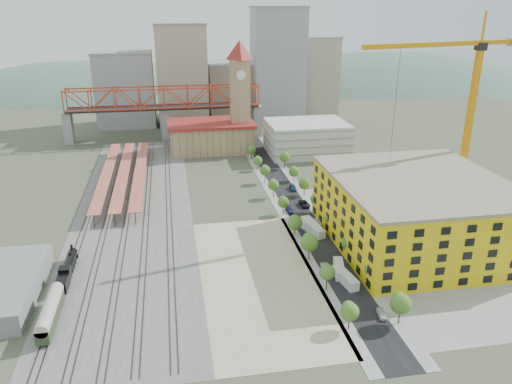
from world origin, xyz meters
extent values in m
plane|color=#474C38|center=(0.00, 0.00, 0.00)|extent=(400.00, 400.00, 0.00)
cube|color=#605E59|center=(-36.00, 17.50, 0.03)|extent=(36.00, 165.00, 0.06)
cube|color=tan|center=(-4.00, -31.50, 0.03)|extent=(28.00, 67.00, 0.06)
cube|color=black|center=(16.00, 15.00, 0.03)|extent=(12.00, 170.00, 0.06)
cube|color=gray|center=(10.50, 15.00, 0.02)|extent=(3.00, 170.00, 0.04)
cube|color=gray|center=(21.50, 15.00, 0.02)|extent=(3.00, 170.00, 0.04)
cube|color=gray|center=(45.00, -20.00, 0.03)|extent=(50.00, 90.00, 0.06)
cube|color=#382B23|center=(-50.72, 17.50, 0.15)|extent=(0.12, 160.00, 0.18)
cube|color=#382B23|center=(-49.28, 17.50, 0.15)|extent=(0.12, 160.00, 0.18)
cube|color=#382B23|center=(-44.72, 17.50, 0.15)|extent=(0.12, 160.00, 0.18)
cube|color=#382B23|center=(-43.28, 17.50, 0.15)|extent=(0.12, 160.00, 0.18)
cube|color=#382B23|center=(-38.72, 17.50, 0.15)|extent=(0.12, 160.00, 0.18)
cube|color=#382B23|center=(-37.28, 17.50, 0.15)|extent=(0.12, 160.00, 0.18)
cube|color=#382B23|center=(-32.72, 17.50, 0.15)|extent=(0.12, 160.00, 0.18)
cube|color=#382B23|center=(-31.28, 17.50, 0.15)|extent=(0.12, 160.00, 0.18)
cube|color=#382B23|center=(-25.72, 17.50, 0.15)|extent=(0.12, 160.00, 0.18)
cube|color=#382B23|center=(-24.28, 17.50, 0.15)|extent=(0.12, 160.00, 0.18)
cube|color=#D16F50|center=(-47.00, 45.00, 4.00)|extent=(4.00, 80.00, 0.25)
cylinder|color=black|center=(-47.00, 45.00, 2.00)|extent=(0.24, 0.24, 4.00)
cube|color=#D16F50|center=(-41.00, 45.00, 4.00)|extent=(4.00, 80.00, 0.25)
cylinder|color=black|center=(-41.00, 45.00, 2.00)|extent=(0.24, 0.24, 4.00)
cube|color=#D16F50|center=(-35.00, 45.00, 4.00)|extent=(4.00, 80.00, 0.25)
cylinder|color=black|center=(-35.00, 45.00, 2.00)|extent=(0.24, 0.24, 4.00)
cube|color=tan|center=(-5.00, 82.00, 6.00)|extent=(36.00, 22.00, 12.00)
cube|color=maroon|center=(-5.00, 82.00, 12.50)|extent=(38.00, 24.00, 1.20)
cube|color=tan|center=(8.00, 80.00, 20.00)|extent=(8.00, 8.00, 40.00)
pyramid|color=maroon|center=(8.00, 80.00, 48.00)|extent=(12.00, 12.00, 8.00)
cylinder|color=white|center=(8.00, 75.90, 34.00)|extent=(4.00, 0.30, 4.00)
cube|color=silver|center=(36.00, 70.00, 7.00)|extent=(34.00, 26.00, 14.00)
cube|color=gray|center=(-70.00, 105.00, 7.50)|extent=(4.00, 6.00, 15.00)
cube|color=gray|center=(20.00, 105.00, 7.50)|extent=(4.00, 6.00, 15.00)
cube|color=gray|center=(-25.00, 105.00, 7.50)|extent=(4.00, 6.00, 15.00)
cube|color=black|center=(-25.00, 105.00, 15.50)|extent=(90.00, 9.00, 1.00)
cube|color=yellow|center=(42.00, -20.00, 9.00)|extent=(44.00, 50.00, 18.00)
cube|color=gray|center=(42.00, -20.00, 18.40)|extent=(44.60, 50.60, 0.80)
cube|color=#9EA0A3|center=(-45.00, 140.00, 19.00)|extent=(30.00, 25.00, 38.00)
cube|color=#B2A58C|center=(-15.00, 135.00, 26.00)|extent=(26.00, 22.00, 52.00)
cube|color=gray|center=(12.00, 150.00, 15.00)|extent=(24.00, 24.00, 30.00)
cube|color=#9EA0A3|center=(38.00, 140.00, 30.00)|extent=(28.00, 22.00, 60.00)
cube|color=#B2A58C|center=(62.00, 145.00, 22.00)|extent=(22.00, 20.00, 44.00)
cube|color=brown|center=(-2.00, 160.00, 13.00)|extent=(20.00, 20.00, 26.00)
ellipsoid|color=#4C6B59|center=(-80.00, 260.00, -68.00)|extent=(396.00, 216.00, 180.00)
ellipsoid|color=#4C6B59|center=(40.00, 260.00, -92.00)|extent=(484.00, 264.00, 220.00)
ellipsoid|color=#4C6B59|center=(160.00, 260.00, -70.00)|extent=(418.00, 228.00, 190.00)
cylinder|color=black|center=(-50.00, -19.41, 2.19)|extent=(2.29, 10.97, 2.29)
cube|color=black|center=(-50.00, -25.35, 2.38)|extent=(2.56, 2.74, 2.93)
cylinder|color=black|center=(-50.00, -14.83, 3.84)|extent=(0.64, 0.64, 1.46)
sphere|color=black|center=(-50.00, -17.58, 3.38)|extent=(0.91, 0.91, 0.91)
cone|color=black|center=(-50.00, -13.19, 0.82)|extent=(2.38, 1.46, 2.38)
cube|color=black|center=(-50.00, -29.46, 1.83)|extent=(2.56, 5.49, 2.56)
cube|color=#23351D|center=(-50.00, -42.41, 2.19)|extent=(2.65, 16.46, 2.93)
cylinder|color=#ADA899|center=(-50.00, -42.41, 3.75)|extent=(2.83, 16.46, 2.83)
cube|color=orange|center=(69.26, 3.25, 24.75)|extent=(1.76, 1.76, 49.49)
cube|color=black|center=(69.26, 3.25, 50.59)|extent=(2.75, 2.75, 2.20)
cube|color=orange|center=(48.91, -1.50, 51.69)|extent=(41.00, 10.79, 1.32)
cube|color=orange|center=(75.68, 4.75, 51.69)|extent=(13.15, 4.29, 1.32)
cube|color=orange|center=(69.26, 3.25, 56.09)|extent=(0.55, 0.55, 8.80)
cube|color=silver|center=(16.00, -37.58, 1.25)|extent=(3.82, 9.43, 2.51)
cube|color=silver|center=(16.00, -32.90, 1.18)|extent=(4.20, 8.89, 2.35)
cube|color=silver|center=(16.00, -9.90, 1.27)|extent=(4.99, 9.63, 2.55)
cube|color=silver|center=(16.00, -8.38, 1.41)|extent=(4.08, 10.59, 2.82)
imported|color=silver|center=(13.00, -33.19, 0.78)|extent=(1.85, 4.56, 1.55)
imported|color=gray|center=(13.00, -30.71, 0.67)|extent=(1.54, 4.09, 1.33)
imported|color=black|center=(13.00, -2.50, 0.71)|extent=(2.53, 5.21, 1.43)
imported|color=navy|center=(13.00, 6.69, 0.67)|extent=(2.13, 4.71, 1.34)
imported|color=silver|center=(19.00, -52.17, 0.68)|extent=(2.14, 4.17, 1.36)
imported|color=#9F9FA4|center=(19.00, -4.24, 0.77)|extent=(1.69, 4.68, 1.53)
imported|color=black|center=(19.00, 10.41, 0.80)|extent=(3.04, 5.92, 1.60)
imported|color=navy|center=(19.00, 25.88, 0.76)|extent=(2.56, 5.37, 1.51)
camera|label=1|loc=(-23.21, -136.11, 63.08)|focal=35.00mm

